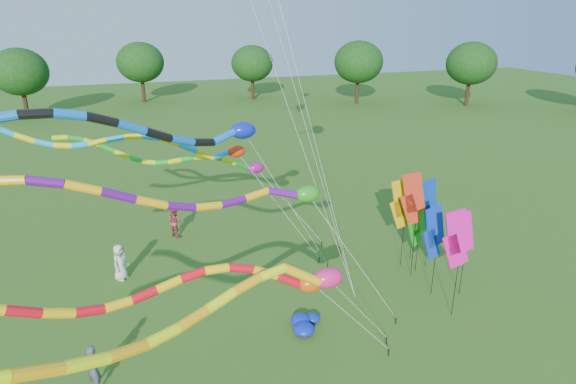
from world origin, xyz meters
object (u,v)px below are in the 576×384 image
object	(u,v)px
person_a	(120,262)
person_b	(93,369)
person_c	(175,222)
tube_kite_orange	(184,318)
blue_nylon_heap	(308,320)
tube_kite_red	(192,289)

from	to	relation	value
person_a	person_b	world-z (taller)	person_a
person_c	tube_kite_orange	bearing A→B (deg)	140.83
person_b	blue_nylon_heap	bearing A→B (deg)	68.91
blue_nylon_heap	person_c	world-z (taller)	person_c
tube_kite_red	person_a	bearing A→B (deg)	100.62
person_c	person_a	bearing A→B (deg)	108.65
tube_kite_orange	person_c	world-z (taller)	tube_kite_orange
tube_kite_orange	person_b	bearing A→B (deg)	102.07
person_a	person_c	distance (m)	4.85
tube_kite_red	tube_kite_orange	xyz separation A→B (m)	(-0.46, -2.05, 0.49)
tube_kite_orange	tube_kite_red	bearing A→B (deg)	56.00
blue_nylon_heap	person_b	distance (m)	7.87
person_b	person_a	bearing A→B (deg)	144.04
tube_kite_red	blue_nylon_heap	world-z (taller)	tube_kite_red
person_b	tube_kite_red	bearing A→B (deg)	29.45
tube_kite_orange	person_c	distance (m)	15.47
tube_kite_red	person_b	bearing A→B (deg)	144.98
tube_kite_red	person_b	xyz separation A→B (m)	(-3.09, 1.94, -3.44)
tube_kite_orange	person_a	size ratio (longest dim) A/B	8.49
tube_kite_orange	person_a	xyz separation A→B (m)	(-1.71, 11.03, -3.89)
tube_kite_red	person_c	world-z (taller)	tube_kite_red
person_a	person_b	bearing A→B (deg)	-151.07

